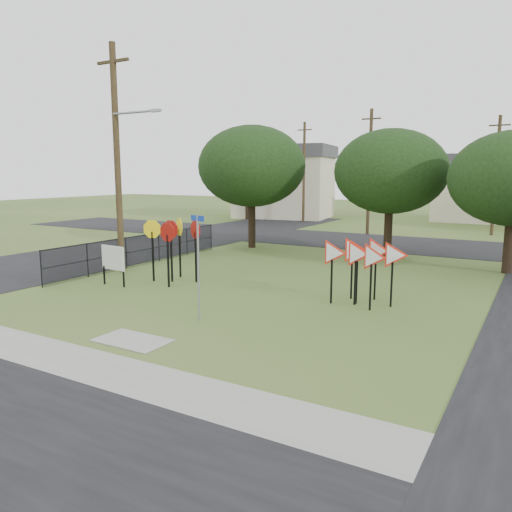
{
  "coord_description": "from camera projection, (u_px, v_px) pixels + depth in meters",
  "views": [
    {
      "loc": [
        9.35,
        -11.82,
        4.45
      ],
      "look_at": [
        0.7,
        3.0,
        1.6
      ],
      "focal_mm": 35.0,
      "sensor_mm": 36.0,
      "label": 1
    }
  ],
  "objects": [
    {
      "name": "sidewalk",
      "position": [
        78.0,
        362.0,
        11.87
      ],
      "size": [
        30.0,
        1.6,
        0.02
      ],
      "primitive_type": "cube",
      "color": "gray",
      "rests_on": "ground"
    },
    {
      "name": "far_pole_c",
      "position": [
        304.0,
        172.0,
        45.23
      ],
      "size": [
        1.4,
        0.24,
        9.0
      ],
      "color": "#463620",
      "rests_on": "ground"
    },
    {
      "name": "utility_pole_main",
      "position": [
        118.0,
        156.0,
        22.02
      ],
      "size": [
        3.55,
        0.33,
        10.0
      ],
      "color": "#463620",
      "rests_on": "ground"
    },
    {
      "name": "planting_strip",
      "position": [
        34.0,
        380.0,
        10.85
      ],
      "size": [
        30.0,
        0.8,
        0.02
      ],
      "primitive_type": "cube",
      "color": "#3E5921",
      "rests_on": "ground"
    },
    {
      "name": "tree_near_mid",
      "position": [
        391.0,
        172.0,
        26.5
      ],
      "size": [
        6.0,
        6.0,
        6.8
      ],
      "color": "black",
      "rests_on": "ground"
    },
    {
      "name": "far_pole_b",
      "position": [
        496.0,
        175.0,
        35.62
      ],
      "size": [
        1.4,
        0.24,
        8.5
      ],
      "color": "#463620",
      "rests_on": "ground"
    },
    {
      "name": "house_left",
      "position": [
        285.0,
        181.0,
        50.78
      ],
      "size": [
        10.58,
        8.88,
        7.2
      ],
      "color": "beige",
      "rests_on": "ground"
    },
    {
      "name": "far_pole_a",
      "position": [
        370.0,
        171.0,
        36.14
      ],
      "size": [
        1.4,
        0.24,
        9.0
      ],
      "color": "#463620",
      "rests_on": "ground"
    },
    {
      "name": "yield_sign_cluster",
      "position": [
        362.0,
        256.0,
        16.94
      ],
      "size": [
        2.9,
        1.57,
        2.27
      ],
      "color": "black",
      "rests_on": "ground"
    },
    {
      "name": "house_mid",
      "position": [
        483.0,
        187.0,
        47.04
      ],
      "size": [
        8.4,
        8.4,
        6.2
      ],
      "color": "beige",
      "rests_on": "ground"
    },
    {
      "name": "tree_near_left",
      "position": [
        252.0,
        166.0,
        29.57
      ],
      "size": [
        6.4,
        6.4,
        7.27
      ],
      "color": "black",
      "rests_on": "ground"
    },
    {
      "name": "stop_sign_cluster",
      "position": [
        173.0,
        236.0,
        20.44
      ],
      "size": [
        2.42,
        2.06,
        2.58
      ],
      "color": "black",
      "rests_on": "ground"
    },
    {
      "name": "tree_far_left",
      "position": [
        247.0,
        166.0,
        48.12
      ],
      "size": [
        6.8,
        6.8,
        7.73
      ],
      "color": "black",
      "rests_on": "ground"
    },
    {
      "name": "street_far",
      "position": [
        378.0,
        242.0,
        32.49
      ],
      "size": [
        60.0,
        8.0,
        0.02
      ],
      "primitive_type": "cube",
      "color": "black",
      "rests_on": "ground"
    },
    {
      "name": "curb_pad",
      "position": [
        132.0,
        340.0,
        13.4
      ],
      "size": [
        2.0,
        1.2,
        0.02
      ],
      "primitive_type": "cube",
      "color": "gray",
      "rests_on": "ground"
    },
    {
      "name": "street_name_sign",
      "position": [
        198.0,
        262.0,
        14.95
      ],
      "size": [
        0.64,
        0.24,
        3.22
      ],
      "color": "gray",
      "rests_on": "ground"
    },
    {
      "name": "fence_run",
      "position": [
        143.0,
        249.0,
        24.42
      ],
      "size": [
        0.05,
        11.55,
        1.5
      ],
      "color": "black",
      "rests_on": "ground"
    },
    {
      "name": "info_board",
      "position": [
        113.0,
        259.0,
        19.83
      ],
      "size": [
        1.29,
        0.13,
        1.62
      ],
      "color": "black",
      "rests_on": "ground"
    },
    {
      "name": "ground",
      "position": [
        188.0,
        319.0,
        15.45
      ],
      "size": [
        140.0,
        140.0,
        0.0
      ],
      "primitive_type": "plane",
      "color": "#3E5921"
    },
    {
      "name": "street_left",
      "position": [
        132.0,
        248.0,
        29.93
      ],
      "size": [
        8.0,
        50.0,
        0.02
      ],
      "primitive_type": "cube",
      "color": "black",
      "rests_on": "ground"
    }
  ]
}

